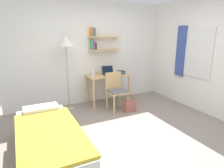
{
  "coord_description": "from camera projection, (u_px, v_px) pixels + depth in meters",
  "views": [
    {
      "loc": [
        -1.81,
        -2.77,
        1.82
      ],
      "look_at": [
        -0.18,
        0.51,
        0.85
      ],
      "focal_mm": 31.4,
      "sensor_mm": 36.0,
      "label": 1
    }
  ],
  "objects": [
    {
      "name": "wall_back",
      "position": [
        92.0,
        53.0,
        5.06
      ],
      "size": [
        4.4,
        0.27,
        2.6
      ],
      "color": "white",
      "rests_on": "ground_plane"
    },
    {
      "name": "bed",
      "position": [
        49.0,
        142.0,
        2.9
      ],
      "size": [
        0.86,
        1.99,
        0.54
      ],
      "color": "tan",
      "rests_on": "ground_plane"
    },
    {
      "name": "standing_lamp",
      "position": [
        66.0,
        45.0,
        4.39
      ],
      "size": [
        0.39,
        0.39,
        1.74
      ],
      "color": "#B2A893",
      "rests_on": "ground_plane"
    },
    {
      "name": "handbag",
      "position": [
        130.0,
        105.0,
        4.61
      ],
      "size": [
        0.28,
        0.12,
        0.42
      ],
      "color": "#99564C",
      "rests_on": "ground_plane"
    },
    {
      "name": "ground_plane",
      "position": [
        133.0,
        133.0,
        3.64
      ],
      "size": [
        5.28,
        5.28,
        0.0
      ],
      "primitive_type": "plane",
      "color": "gray"
    },
    {
      "name": "laptop",
      "position": [
        108.0,
        72.0,
        5.05
      ],
      "size": [
        0.31,
        0.22,
        0.21
      ],
      "color": "black",
      "rests_on": "desk"
    },
    {
      "name": "wall_right",
      "position": [
        214.0,
        57.0,
        4.2
      ],
      "size": [
        0.1,
        4.4,
        2.6
      ],
      "color": "white",
      "rests_on": "ground_plane"
    },
    {
      "name": "water_bottle",
      "position": [
        93.0,
        72.0,
        4.77
      ],
      "size": [
        0.07,
        0.07,
        0.22
      ],
      "primitive_type": "cylinder",
      "color": "silver",
      "rests_on": "desk"
    },
    {
      "name": "book_stack",
      "position": [
        121.0,
        72.0,
        5.15
      ],
      "size": [
        0.17,
        0.23,
        0.08
      ],
      "color": "#333338",
      "rests_on": "desk"
    },
    {
      "name": "desk_chair",
      "position": [
        116.0,
        89.0,
        4.66
      ],
      "size": [
        0.47,
        0.44,
        0.9
      ],
      "color": "tan",
      "rests_on": "ground_plane"
    },
    {
      "name": "desk",
      "position": [
        108.0,
        80.0,
        5.08
      ],
      "size": [
        1.08,
        0.57,
        0.76
      ],
      "color": "tan",
      "rests_on": "ground_plane"
    }
  ]
}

